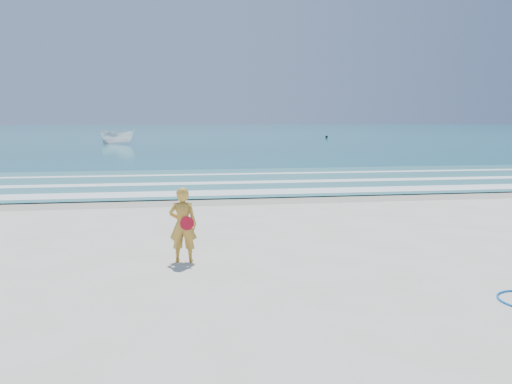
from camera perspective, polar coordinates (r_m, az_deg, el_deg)
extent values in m
plane|color=silver|center=(9.00, 4.81, -10.05)|extent=(400.00, 400.00, 0.00)
cube|color=#B2A893|center=(17.65, -1.86, -0.82)|extent=(400.00, 2.40, 0.00)
cube|color=#19727F|center=(113.35, -7.46, 6.99)|extent=(400.00, 190.00, 0.04)
cube|color=#59B7AD|center=(22.56, -3.31, 1.32)|extent=(400.00, 10.00, 0.01)
cube|color=white|center=(18.91, -2.31, -0.04)|extent=(400.00, 1.40, 0.01)
cube|color=white|center=(21.77, -3.12, 1.08)|extent=(400.00, 0.90, 0.01)
cube|color=white|center=(25.04, -3.82, 2.04)|extent=(400.00, 0.60, 0.01)
imported|color=white|center=(56.30, -15.54, 6.12)|extent=(4.37, 2.94, 1.58)
sphere|color=black|center=(70.60, 8.07, 6.27)|extent=(0.37, 0.37, 0.37)
imported|color=gold|center=(10.01, -8.35, -3.73)|extent=(0.60, 0.45, 1.51)
cylinder|color=red|center=(9.82, -7.89, -3.57)|extent=(0.27, 0.08, 0.27)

